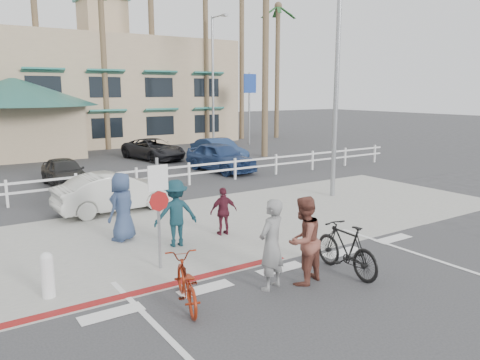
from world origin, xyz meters
TOP-DOWN VIEW (x-y plane):
  - ground at (0.00, 0.00)m, footprint 140.00×140.00m
  - bike_path at (0.00, -2.00)m, footprint 12.00×16.00m
  - sidewalk_plaza at (0.00, 4.50)m, footprint 22.00×7.00m
  - cross_street at (0.00, 8.50)m, footprint 40.00×5.00m
  - parking_lot at (0.00, 18.00)m, footprint 50.00×16.00m
  - curb_red at (-3.00, 1.20)m, footprint 7.00×0.25m
  - rail_fence at (0.50, 10.50)m, footprint 29.40×0.16m
  - building at (2.00, 31.00)m, footprint 28.00×16.00m
  - sign_post at (-2.30, 2.20)m, footprint 0.50×0.10m
  - bollard_0 at (-4.80, 2.00)m, footprint 0.26×0.26m
  - streetlight_0 at (6.50, 5.50)m, footprint 0.60×2.00m
  - streetlight_1 at (12.00, 24.00)m, footprint 0.60×2.00m
  - info_sign at (14.00, 22.00)m, footprint 1.20×0.16m
  - palm_4 at (0.00, 26.00)m, footprint 4.00×4.00m
  - palm_5 at (4.00, 25.00)m, footprint 4.00×4.00m
  - palm_6 at (8.00, 26.00)m, footprint 4.00×4.00m
  - palm_7 at (12.00, 25.00)m, footprint 4.00×4.00m
  - palm_8 at (16.00, 26.00)m, footprint 4.00×4.00m
  - palm_9 at (19.00, 25.00)m, footprint 4.00×4.00m
  - palm_11 at (11.00, 16.00)m, footprint 4.00×4.00m
  - bike_red at (-2.68, 0.16)m, footprint 1.11×1.91m
  - rider_red at (-0.85, -0.13)m, footprint 0.81×0.66m
  - bike_black at (1.06, -0.40)m, footprint 0.69×1.99m
  - rider_black at (-0.10, -0.27)m, footprint 1.09×0.94m
  - pedestrian_a at (-1.26, 3.47)m, footprint 1.26×0.87m
  - pedestrian_child at (0.29, 3.58)m, footprint 0.85×0.46m
  - pedestrian_b at (-2.27, 4.71)m, footprint 1.10×1.01m
  - car_white_sedan at (-1.36, 7.91)m, footprint 4.11×1.58m
  - lot_car_2 at (-1.73, 13.40)m, footprint 1.50×3.61m
  - lot_car_3 at (7.20, 15.26)m, footprint 1.53×4.23m
  - lot_car_5 at (4.66, 18.62)m, footprint 2.89×4.80m
  - lot_car_6 at (5.82, 12.82)m, footprint 2.20×4.50m

SIDE VIEW (x-z plane):
  - ground at x=0.00m, z-range 0.00..0.00m
  - parking_lot at x=0.00m, z-range 0.00..0.01m
  - bike_path at x=0.00m, z-range 0.00..0.01m
  - cross_street at x=0.00m, z-range 0.00..0.01m
  - sidewalk_plaza at x=0.00m, z-range 0.00..0.01m
  - curb_red at x=-3.00m, z-range 0.00..0.02m
  - bike_red at x=-2.68m, z-range 0.00..0.95m
  - bollard_0 at x=-4.80m, z-range 0.00..0.95m
  - rail_fence at x=0.50m, z-range 0.00..1.00m
  - bike_black at x=1.06m, z-range 0.00..1.18m
  - lot_car_2 at x=-1.73m, z-range 0.00..1.22m
  - lot_car_5 at x=4.66m, z-range 0.00..1.25m
  - car_white_sedan at x=-1.36m, z-range 0.00..1.33m
  - pedestrian_child at x=0.29m, z-range 0.00..1.38m
  - lot_car_3 at x=7.20m, z-range 0.00..1.39m
  - lot_car_6 at x=5.82m, z-range 0.00..1.48m
  - pedestrian_a at x=-1.26m, z-range 0.00..1.79m
  - pedestrian_b at x=-2.27m, z-range 0.00..1.89m
  - rider_black at x=-0.10m, z-range 0.00..1.90m
  - rider_red at x=-0.85m, z-range 0.00..1.92m
  - sign_post at x=-2.30m, z-range 0.00..2.90m
  - info_sign at x=14.00m, z-range 0.00..5.60m
  - streetlight_0 at x=6.50m, z-range 0.00..9.00m
  - streetlight_1 at x=12.00m, z-range 0.00..9.50m
  - building at x=2.00m, z-range 0.00..11.30m
  - palm_5 at x=4.00m, z-range 0.00..13.00m
  - palm_9 at x=19.00m, z-range 0.00..13.00m
  - palm_7 at x=12.00m, z-range 0.00..14.00m
  - palm_11 at x=11.00m, z-range 0.00..14.00m
  - palm_4 at x=0.00m, z-range 0.00..15.00m
  - palm_8 at x=16.00m, z-range 0.00..15.00m
  - palm_6 at x=8.00m, z-range 0.00..17.00m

